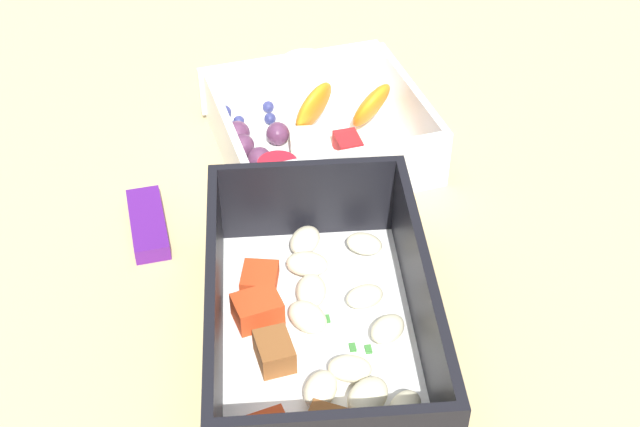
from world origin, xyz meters
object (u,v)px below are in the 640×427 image
(candy_bar, at_px, (148,224))
(paper_cup_liner, at_px, (306,68))
(pasta_container, at_px, (319,323))
(fruit_bowl, at_px, (318,135))

(candy_bar, height_order, paper_cup_liner, paper_cup_liner)
(pasta_container, distance_m, paper_cup_liner, 0.32)
(fruit_bowl, bearing_deg, pasta_container, 171.30)
(pasta_container, distance_m, fruit_bowl, 0.20)
(fruit_bowl, height_order, paper_cup_liner, fruit_bowl)
(pasta_container, relative_size, candy_bar, 3.10)
(paper_cup_liner, bearing_deg, fruit_bowl, 176.33)
(fruit_bowl, xyz_separation_m, candy_bar, (-0.07, 0.13, -0.01))
(fruit_bowl, relative_size, candy_bar, 2.51)
(pasta_container, xyz_separation_m, fruit_bowl, (0.20, -0.03, -0.00))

